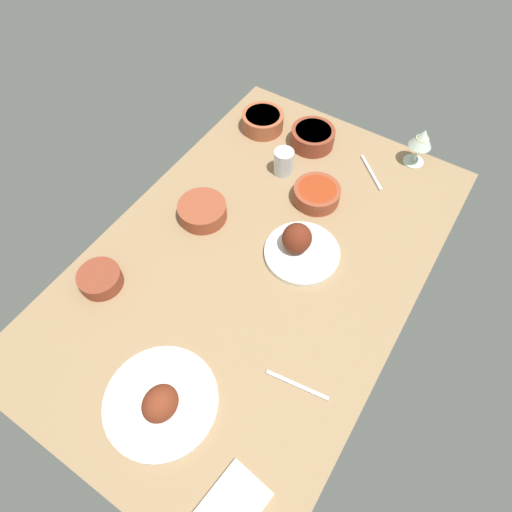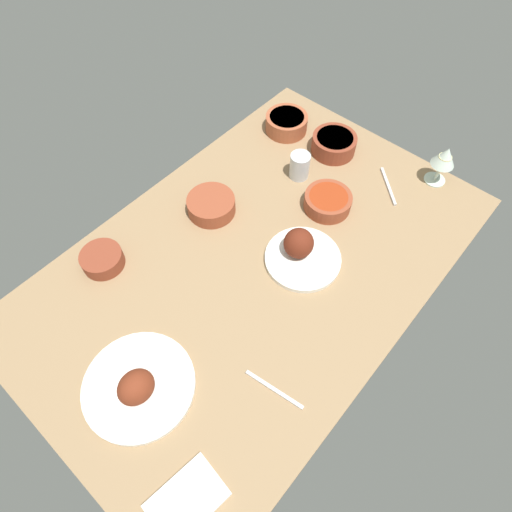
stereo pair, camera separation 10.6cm
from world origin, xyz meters
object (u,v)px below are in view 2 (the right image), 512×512
plate_near_viewer (301,252)px  bowl_soup (334,144)px  bowl_pasta (211,205)px  bowl_sauce (328,201)px  bowl_potatoes (286,123)px  fork_loose (274,390)px  water_tumbler (300,166)px  plate_far_side (138,386)px  wine_glass (445,158)px  bowl_onions (102,259)px  spoon_loose (388,186)px  folded_napkin (187,500)px

plate_near_viewer → bowl_soup: size_ratio=1.46×
bowl_pasta → bowl_sauce: bearing=133.8°
bowl_soup → plate_near_viewer: bearing=24.0°
bowl_potatoes → fork_loose: (76.24, 58.13, -2.91)cm
fork_loose → water_tumbler: bearing=115.4°
bowl_sauce → bowl_soup: size_ratio=0.98×
plate_near_viewer → plate_far_side: bearing=-5.7°
water_tumbler → wine_glass: bearing=128.4°
bowl_onions → fork_loose: 61.61cm
plate_far_side → spoon_loose: size_ratio=1.70×
wine_glass → bowl_potatoes: bearing=-75.9°
spoon_loose → fork_loose: bearing=143.6°
plate_near_viewer → bowl_onions: 57.73cm
bowl_soup → water_tumbler: 17.42cm
bowl_soup → fork_loose: 87.66cm
bowl_onions → folded_napkin: (26.34, 62.54, -1.99)cm
plate_far_side → bowl_onions: bearing=-115.5°
bowl_onions → bowl_soup: bearing=164.8°
bowl_potatoes → plate_far_side: bearing=18.6°
spoon_loose → bowl_potatoes: bearing=43.4°
bowl_pasta → fork_loose: (30.80, 51.75, -2.50)cm
bowl_onions → folded_napkin: bowl_onions is taller
bowl_potatoes → spoon_loose: size_ratio=0.92×
plate_far_side → bowl_pasta: bearing=-153.2°
water_tumbler → spoon_loose: (-15.48, 25.64, -4.06)cm
plate_near_viewer → fork_loose: (35.22, 19.48, -2.76)cm
bowl_onions → bowl_pasta: bowl_pasta is taller
bowl_soup → spoon_loose: size_ratio=0.93×
bowl_sauce → fork_loose: size_ratio=0.91×
plate_near_viewer → wine_glass: (-54.40, 14.73, 6.76)cm
bowl_potatoes → folded_napkin: bearing=29.0°
bowl_sauce → bowl_potatoes: (-19.94, -33.03, 0.53)cm
bowl_onions → water_tumbler: size_ratio=1.36×
bowl_sauce → wine_glass: size_ratio=1.07×
bowl_soup → plate_far_side: bearing=7.7°
plate_far_side → bowl_onions: 40.14cm
folded_napkin → spoon_loose: folded_napkin is taller
bowl_pasta → fork_loose: bearing=59.2°
bowl_potatoes → plate_near_viewer: bearing=43.3°
plate_far_side → bowl_sauce: 78.05cm
bowl_pasta → water_tumbler: (-30.46, 11.27, 1.56)cm
plate_far_side → bowl_pasta: size_ratio=1.84×
spoon_loose → plate_near_viewer: bearing=126.3°
bowl_onions → fork_loose: bowl_onions is taller
bowl_potatoes → bowl_sauce: bearing=58.9°
bowl_pasta → water_tumbler: water_tumbler is taller
folded_napkin → wine_glass: bearing=-177.2°
spoon_loose → bowl_sauce: bearing=106.0°
fork_loose → bowl_potatoes: bearing=119.2°
bowl_sauce → folded_napkin: 91.00cm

